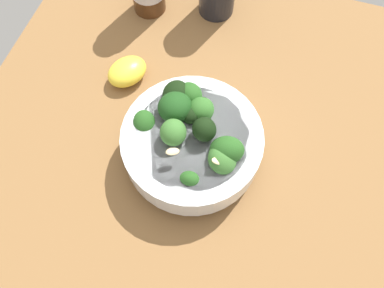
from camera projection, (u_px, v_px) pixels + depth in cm
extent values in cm
cube|color=brown|center=(189.00, 128.00, 62.34)|extent=(67.55, 67.55, 4.21)
cylinder|color=white|center=(192.00, 153.00, 57.26)|extent=(10.86, 10.86, 1.66)
cylinder|color=white|center=(192.00, 144.00, 54.25)|extent=(19.75, 19.75, 4.97)
cylinder|color=silver|center=(192.00, 137.00, 52.36)|extent=(15.89, 15.89, 0.80)
cylinder|color=#4A8F3C|center=(201.00, 116.00, 54.64)|extent=(2.22, 2.21, 1.71)
ellipsoid|color=#2D6023|center=(201.00, 110.00, 52.93)|extent=(4.74, 3.88, 4.44)
cylinder|color=#589D47|center=(226.00, 155.00, 51.87)|extent=(1.90, 1.95, 1.65)
ellipsoid|color=#23511C|center=(227.00, 150.00, 50.28)|extent=(5.67, 5.25, 4.98)
cylinder|color=#4A8F3C|center=(176.00, 114.00, 54.67)|extent=(2.13, 2.12, 1.92)
ellipsoid|color=#194216|center=(175.00, 107.00, 52.82)|extent=(6.37, 6.78, 6.53)
cylinder|color=#589D47|center=(204.00, 136.00, 52.19)|extent=(2.04, 2.05, 1.89)
ellipsoid|color=black|center=(204.00, 129.00, 50.52)|extent=(5.22, 5.46, 4.94)
cylinder|color=#4A8F3C|center=(145.00, 127.00, 54.55)|extent=(1.21, 1.17, 1.56)
ellipsoid|color=#23511C|center=(144.00, 122.00, 53.00)|extent=(4.39, 4.88, 3.49)
cylinder|color=#589D47|center=(191.00, 120.00, 53.95)|extent=(1.34, 1.47, 1.61)
ellipsoid|color=black|center=(191.00, 115.00, 52.57)|extent=(3.17, 2.93, 2.61)
cylinder|color=#4A8F3C|center=(177.00, 101.00, 56.15)|extent=(2.35, 2.26, 1.91)
ellipsoid|color=black|center=(177.00, 93.00, 54.30)|extent=(5.45, 5.49, 4.66)
cylinder|color=#3C7A32|center=(221.00, 165.00, 51.76)|extent=(1.44, 1.53, 1.75)
ellipsoid|color=#386B2B|center=(222.00, 159.00, 50.05)|extent=(6.44, 5.82, 5.19)
cylinder|color=#2F662B|center=(189.00, 182.00, 50.87)|extent=(1.26, 1.19, 1.72)
ellipsoid|color=#23511C|center=(189.00, 179.00, 49.57)|extent=(3.28, 2.68, 3.13)
cylinder|color=#2F662B|center=(191.00, 101.00, 55.96)|extent=(1.97, 1.78, 1.59)
ellipsoid|color=#23511C|center=(191.00, 95.00, 54.40)|extent=(6.19, 5.37, 5.42)
cylinder|color=#589D47|center=(175.00, 139.00, 51.94)|extent=(2.10, 2.05, 1.35)
ellipsoid|color=#386B2B|center=(175.00, 133.00, 50.32)|extent=(4.86, 4.99, 4.17)
ellipsoid|color=#DBBC84|center=(195.00, 94.00, 53.83)|extent=(2.02, 1.48, 0.79)
ellipsoid|color=#DBBC84|center=(173.00, 152.00, 48.27)|extent=(2.07, 1.78, 0.74)
ellipsoid|color=#DBBC84|center=(218.00, 161.00, 48.66)|extent=(1.99, 1.47, 1.03)
ellipsoid|color=yellow|center=(127.00, 72.00, 62.25)|extent=(7.99, 8.47, 3.63)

